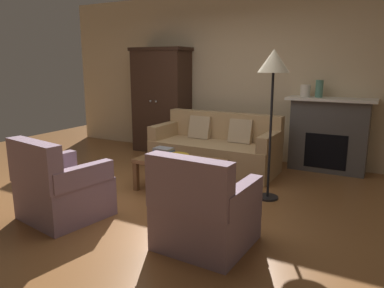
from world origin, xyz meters
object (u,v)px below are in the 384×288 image
armchair_near_left (61,190)px  mantel_vase_jade (319,89)px  fireplace (329,134)px  armchair_near_right (204,213)px  couch (216,149)px  fruit_bowl (176,157)px  floor_lamp (273,70)px  book_stack (164,152)px  armoire (162,100)px  coffee_table (180,163)px  mantel_vase_cream (305,91)px

armchair_near_left → mantel_vase_jade: bearing=57.9°
fireplace → armchair_near_right: size_ratio=1.43×
couch → fruit_bowl: (-0.03, -1.13, 0.13)m
floor_lamp → couch: bearing=142.5°
couch → book_stack: couch is taller
fireplace → armchair_near_left: 3.89m
book_stack → armchair_near_right: size_ratio=0.29×
mantel_vase_jade → armoire: bearing=-178.8°
fireplace → armchair_near_left: fireplace is taller
mantel_vase_jade → armchair_near_right: mantel_vase_jade is taller
fruit_bowl → armchair_near_left: size_ratio=0.37×
armchair_near_right → fruit_bowl: bearing=130.2°
fireplace → armchair_near_left: bearing=-124.2°
armchair_near_right → fireplace: bearing=79.2°
mantel_vase_jade → floor_lamp: 1.61m
fruit_bowl → floor_lamp: 1.60m
armchair_near_right → coffee_table: bearing=128.5°
fireplace → armoire: armoire is taller
fireplace → mantel_vase_jade: 0.70m
armchair_near_right → floor_lamp: floor_lamp is taller
fruit_bowl → armchair_near_right: armchair_near_right is taller
armoire → floor_lamp: 2.99m
fruit_bowl → book_stack: (-0.24, 0.08, 0.03)m
coffee_table → fruit_bowl: (-0.05, -0.02, 0.08)m
armoire → floor_lamp: size_ratio=1.07×
mantel_vase_jade → armchair_near_left: 3.88m
couch → mantel_vase_jade: (1.35, 0.73, 0.93)m
armoire → mantel_vase_jade: size_ratio=7.43×
armchair_near_left → floor_lamp: (1.75, 1.62, 1.22)m
book_stack → armchair_near_left: size_ratio=0.29×
fireplace → coffee_table: bearing=-129.1°
fireplace → armchair_near_right: (-0.58, -3.03, -0.25)m
mantel_vase_jade → book_stack: bearing=-132.2°
mantel_vase_jade → armchair_near_right: 3.18m
book_stack → armchair_near_right: bearing=-45.4°
fireplace → couch: bearing=-154.1°
armoire → book_stack: bearing=-56.1°
mantel_vase_jade → armchair_near_left: bearing=-122.1°
book_stack → mantel_vase_cream: 2.39m
fireplace → book_stack: 2.54m
mantel_vase_cream → armchair_near_right: size_ratio=0.21×
fireplace → couch: size_ratio=0.65×
fruit_bowl → coffee_table: bearing=18.0°
fruit_bowl → book_stack: book_stack is taller
armoire → fireplace: bearing=1.5°
mantel_vase_cream → armchair_near_left: bearing=-119.5°
fruit_bowl → book_stack: 0.25m
couch → armoire: bearing=154.9°
book_stack → armchair_near_left: (-0.39, -1.41, -0.16)m
armoire → couch: size_ratio=0.98×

